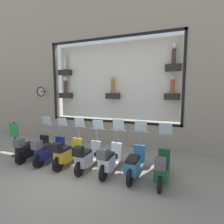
% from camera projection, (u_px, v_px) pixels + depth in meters
% --- Properties ---
extents(ground_plane, '(120.00, 120.00, 0.00)m').
position_uv_depth(ground_plane, '(71.00, 176.00, 5.51)').
color(ground_plane, gray).
extents(building_facade, '(1.19, 36.00, 10.34)m').
position_uv_depth(building_facade, '(112.00, 35.00, 8.22)').
color(building_facade, gray).
rests_on(building_facade, ground_plane).
extents(scooter_green_0, '(1.79, 0.61, 1.61)m').
position_uv_depth(scooter_green_0, '(162.00, 168.00, 5.04)').
color(scooter_green_0, black).
rests_on(scooter_green_0, ground_plane).
extents(scooter_teal_1, '(1.80, 0.61, 1.65)m').
position_uv_depth(scooter_teal_1, '(135.00, 163.00, 5.40)').
color(scooter_teal_1, black).
rests_on(scooter_teal_1, ground_plane).
extents(scooter_white_2, '(1.80, 0.60, 1.66)m').
position_uv_depth(scooter_white_2, '(109.00, 159.00, 5.64)').
color(scooter_white_2, black).
rests_on(scooter_white_2, ground_plane).
extents(scooter_silver_3, '(1.79, 0.60, 1.59)m').
position_uv_depth(scooter_silver_3, '(87.00, 156.00, 5.93)').
color(scooter_silver_3, black).
rests_on(scooter_silver_3, ground_plane).
extents(scooter_yellow_4, '(1.80, 0.60, 1.63)m').
position_uv_depth(scooter_yellow_4, '(67.00, 153.00, 6.23)').
color(scooter_yellow_4, black).
rests_on(scooter_yellow_4, ground_plane).
extents(scooter_navy_5, '(1.80, 0.60, 1.58)m').
position_uv_depth(scooter_navy_5, '(48.00, 150.00, 6.52)').
color(scooter_navy_5, black).
rests_on(scooter_navy_5, ground_plane).
extents(scooter_black_6, '(1.79, 0.61, 1.60)m').
position_uv_depth(scooter_black_6, '(31.00, 148.00, 6.81)').
color(scooter_black_6, black).
rests_on(scooter_black_6, ground_plane).
extents(shop_sign_post, '(0.36, 0.45, 1.41)m').
position_uv_depth(shop_sign_post, '(15.00, 138.00, 7.17)').
color(shop_sign_post, '#232326').
rests_on(shop_sign_post, ground_plane).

